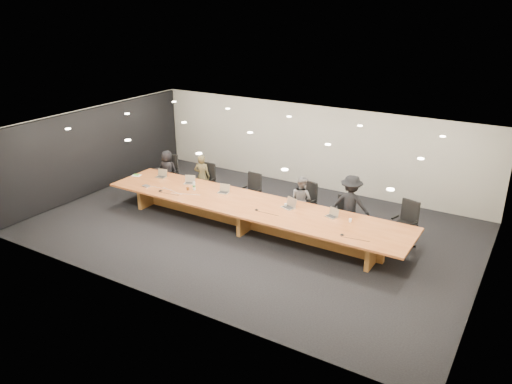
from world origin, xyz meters
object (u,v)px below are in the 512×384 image
at_px(laptop_b, 189,180).
at_px(laptop_d, 288,203).
at_px(paper_cup_far, 350,220).
at_px(laptop_c, 223,189).
at_px(mic_center, 257,209).
at_px(chair_right, 343,214).
at_px(amber_mug, 188,189).
at_px(laptop_e, 332,213).
at_px(paper_cup_near, 286,205).
at_px(chair_mid_right, 305,201).
at_px(person_a, 168,171).
at_px(mic_right, 342,234).
at_px(chair_far_right, 404,223).
at_px(chair_far_left, 168,173).
at_px(conference_table, 250,211).
at_px(chair_left, 205,181).
at_px(chair_mid_left, 250,192).
at_px(av_box, 146,186).
at_px(person_c, 301,199).
at_px(mic_left, 160,191).
at_px(person_d, 351,204).
at_px(water_bottle, 194,186).
at_px(laptop_a, 161,174).
at_px(person_b, 202,176).

height_order(laptop_b, laptop_d, laptop_d).
height_order(laptop_b, paper_cup_far, laptop_b).
height_order(laptop_c, mic_center, laptop_c).
xyz_separation_m(chair_right, laptop_b, (-4.68, -0.83, 0.38)).
relative_size(chair_right, amber_mug, 10.42).
height_order(laptop_e, paper_cup_near, laptop_e).
relative_size(paper_cup_near, mic_center, 0.83).
relative_size(chair_mid_right, person_a, 0.84).
relative_size(chair_right, mic_right, 9.44).
relative_size(chair_far_right, laptop_b, 3.75).
bearing_deg(paper_cup_far, laptop_d, -179.65).
distance_m(mic_center, mic_right, 2.55).
bearing_deg(chair_far_left, laptop_b, -41.87).
xyz_separation_m(conference_table, paper_cup_near, (0.93, 0.32, 0.27)).
bearing_deg(chair_left, amber_mug, -78.31).
bearing_deg(chair_mid_left, paper_cup_far, -9.20).
relative_size(chair_mid_right, av_box, 5.54).
bearing_deg(person_c, av_box, 38.44).
bearing_deg(mic_left, amber_mug, 36.87).
distance_m(laptop_b, laptop_d, 3.47).
bearing_deg(chair_far_left, amber_mug, -48.66).
bearing_deg(person_d, chair_mid_left, -3.77).
bearing_deg(person_a, paper_cup_near, 154.71).
xyz_separation_m(chair_mid_right, paper_cup_far, (1.77, -1.04, 0.22)).
xyz_separation_m(chair_mid_right, mic_left, (-3.81, -1.87, 0.19)).
xyz_separation_m(chair_far_right, water_bottle, (-5.90, -1.27, 0.28)).
distance_m(person_d, mic_left, 5.52).
bearing_deg(laptop_c, paper_cup_near, -9.42).
bearing_deg(chair_mid_right, person_c, -95.28).
bearing_deg(chair_far_left, laptop_c, -31.77).
bearing_deg(laptop_a, laptop_b, -9.59).
height_order(chair_left, mic_right, chair_left).
bearing_deg(chair_left, person_b, -172.49).
relative_size(person_d, water_bottle, 6.60).
distance_m(chair_mid_right, laptop_a, 4.72).
relative_size(chair_right, laptop_e, 3.41).
xyz_separation_m(paper_cup_near, mic_right, (1.98, -0.84, -0.03)).
xyz_separation_m(chair_mid_right, person_a, (-4.99, -0.18, 0.11)).
height_order(chair_right, person_c, person_c).
height_order(chair_far_right, av_box, chair_far_right).
height_order(chair_mid_right, amber_mug, chair_mid_right).
distance_m(laptop_e, mic_center, 2.00).
distance_m(laptop_e, amber_mug, 4.43).
relative_size(laptop_a, laptop_b, 1.01).
xyz_separation_m(chair_mid_left, laptop_b, (-1.71, -0.78, 0.30)).
height_order(chair_mid_left, laptop_e, chair_mid_left).
bearing_deg(chair_mid_left, person_d, 5.97).
bearing_deg(laptop_d, mic_right, -2.41).
relative_size(chair_mid_right, laptop_b, 3.64).
xyz_separation_m(chair_right, mic_center, (-1.87, -1.51, 0.27)).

